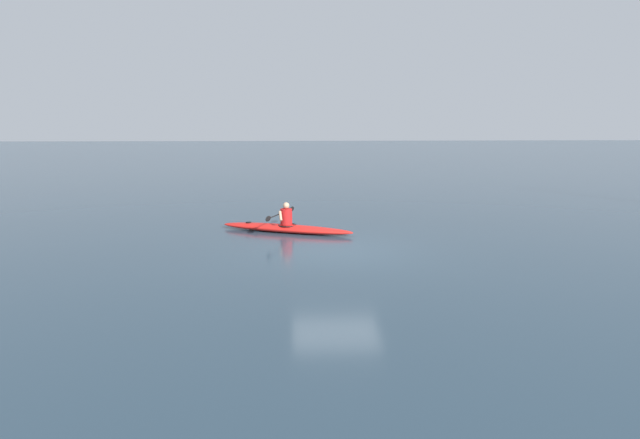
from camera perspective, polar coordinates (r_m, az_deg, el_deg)
ground_plane at (r=15.53m, az=1.72°, el=-3.27°), size 160.00×160.00×0.00m
kayak at (r=18.06m, az=-3.53°, el=-0.92°), size 4.50×2.34×0.26m
kayaker at (r=17.99m, az=-3.59°, el=0.44°), size 0.93×2.23×0.74m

